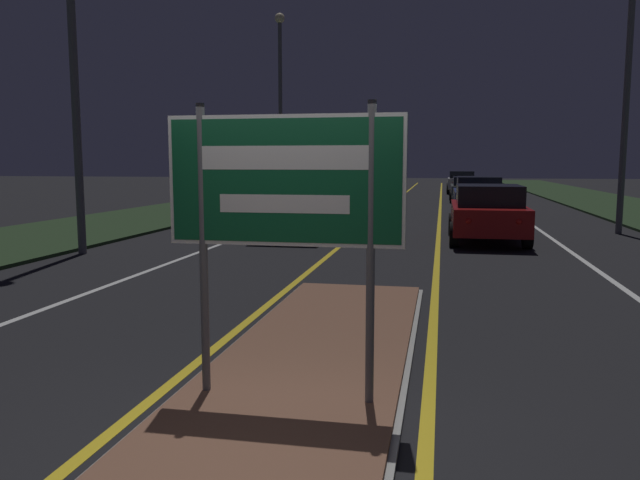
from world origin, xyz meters
The scene contains 17 objects.
ground_plane centered at (0.00, 0.00, 0.00)m, with size 160.00×160.00×0.00m, color black.
median_island centered at (0.00, 0.90, 0.04)m, with size 1.98×9.82×0.10m.
verge_left centered at (-9.50, 20.00, 0.04)m, with size 5.00×100.00×0.08m.
centre_line_yellow_left centered at (-1.18, 25.00, 0.00)m, with size 0.12×70.00×0.01m.
centre_line_yellow_right centered at (1.18, 25.00, 0.00)m, with size 0.12×70.00×0.01m.
lane_line_white_left centered at (-4.20, 25.00, 0.00)m, with size 0.12×70.00×0.01m.
lane_line_white_right centered at (4.20, 25.00, 0.00)m, with size 0.12×70.00×0.01m.
edge_line_white_left centered at (-7.20, 25.00, 0.00)m, with size 0.10×70.00×0.01m.
edge_line_white_right centered at (7.20, 25.00, 0.00)m, with size 0.10×70.00×0.01m.
highway_sign centered at (0.00, 0.90, 1.80)m, with size 1.96×0.07×2.43m.
streetlight_left_far centered at (-6.30, 24.86, 5.44)m, with size 0.47×0.47×8.89m.
car_receding_0 centered at (2.42, 12.67, 0.77)m, with size 1.94×4.23×1.48m.
car_receding_1 centered at (2.57, 20.32, 0.81)m, with size 1.88×4.30×1.52m.
car_receding_2 centered at (2.58, 29.52, 0.70)m, with size 1.89×4.41×1.31m.
car_receding_3 centered at (2.48, 38.39, 0.79)m, with size 1.88×4.10×1.48m.
car_approaching_0 centered at (-2.62, 12.99, 0.78)m, with size 1.92×4.15×1.49m.
car_approaching_1 centered at (-5.81, 26.15, 0.76)m, with size 1.95×4.07×1.43m.
Camera 1 is at (1.25, -4.00, 2.05)m, focal length 35.00 mm.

